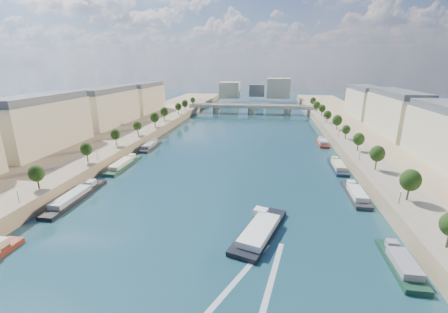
% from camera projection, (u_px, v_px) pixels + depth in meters
% --- Properties ---
extents(ground, '(700.00, 700.00, 0.00)m').
position_uv_depth(ground, '(234.00, 156.00, 144.04)').
color(ground, '#0B2432').
rests_on(ground, ground).
extents(quay_left, '(44.00, 520.00, 5.00)m').
position_uv_depth(quay_left, '(95.00, 145.00, 153.60)').
color(quay_left, '#9E8460').
rests_on(quay_left, ground).
extents(quay_right, '(44.00, 520.00, 5.00)m').
position_uv_depth(quay_right, '(395.00, 158.00, 133.00)').
color(quay_right, '#9E8460').
rests_on(quay_right, ground).
extents(pave_left, '(14.00, 520.00, 0.10)m').
position_uv_depth(pave_left, '(122.00, 141.00, 150.70)').
color(pave_left, gray).
rests_on(pave_left, quay_left).
extents(pave_right, '(14.00, 520.00, 0.10)m').
position_uv_depth(pave_right, '(360.00, 151.00, 134.39)').
color(pave_right, gray).
rests_on(pave_right, quay_right).
extents(trees_left, '(4.80, 268.80, 8.26)m').
position_uv_depth(trees_left, '(127.00, 130.00, 150.71)').
color(trees_left, '#382B1E').
rests_on(trees_left, ground).
extents(trees_right, '(4.80, 268.80, 8.26)m').
position_uv_depth(trees_right, '(351.00, 134.00, 142.53)').
color(trees_right, '#382B1E').
rests_on(trees_right, ground).
extents(lamps_left, '(0.36, 200.36, 4.28)m').
position_uv_depth(lamps_left, '(120.00, 141.00, 139.81)').
color(lamps_left, black).
rests_on(lamps_left, ground).
extents(lamps_right, '(0.36, 200.36, 4.28)m').
position_uv_depth(lamps_right, '(348.00, 142.00, 138.96)').
color(lamps_right, black).
rests_on(lamps_right, ground).
extents(buildings_left, '(16.00, 226.00, 23.20)m').
position_uv_depth(buildings_left, '(82.00, 114.00, 162.69)').
color(buildings_left, beige).
rests_on(buildings_left, ground).
extents(buildings_right, '(16.00, 226.00, 23.20)m').
position_uv_depth(buildings_right, '(420.00, 123.00, 138.36)').
color(buildings_right, beige).
rests_on(buildings_right, ground).
extents(skyline, '(79.00, 42.00, 22.00)m').
position_uv_depth(skyline, '(259.00, 89.00, 346.65)').
color(skyline, beige).
rests_on(skyline, ground).
extents(bridge, '(112.00, 12.00, 8.15)m').
position_uv_depth(bridge, '(252.00, 108.00, 266.91)').
color(bridge, '#C1B79E').
rests_on(bridge, ground).
extents(tour_barge, '(14.71, 26.83, 3.64)m').
position_uv_depth(tour_barge, '(260.00, 230.00, 77.69)').
color(tour_barge, black).
rests_on(tour_barge, ground).
extents(wake, '(15.21, 25.80, 0.04)m').
position_uv_depth(wake, '(257.00, 276.00, 62.23)').
color(wake, silver).
rests_on(wake, ground).
extents(moored_barges_left, '(5.00, 151.52, 3.60)m').
position_uv_depth(moored_barges_left, '(77.00, 196.00, 98.25)').
color(moored_barges_left, '#1B1A3A').
rests_on(moored_barges_left, ground).
extents(moored_barges_right, '(5.00, 164.05, 3.60)m').
position_uv_depth(moored_barges_right, '(360.00, 200.00, 95.31)').
color(moored_barges_right, black).
rests_on(moored_barges_right, ground).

